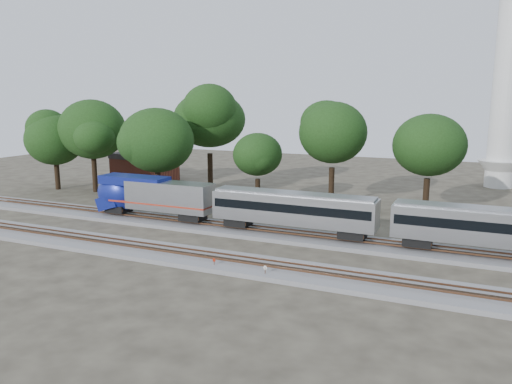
# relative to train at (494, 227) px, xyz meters

# --- Properties ---
(ground) EXTENTS (160.00, 160.00, 0.00)m
(ground) POSITION_rel_train_xyz_m (-25.37, -6.00, -3.13)
(ground) COLOR #383328
(ground) RESTS_ON ground
(track_far) EXTENTS (160.00, 5.00, 0.73)m
(track_far) POSITION_rel_train_xyz_m (-25.37, 0.00, -2.92)
(track_far) COLOR slate
(track_far) RESTS_ON ground
(track_near) EXTENTS (160.00, 5.00, 0.73)m
(track_near) POSITION_rel_train_xyz_m (-25.37, -10.00, -2.92)
(track_near) COLOR slate
(track_near) RESTS_ON ground
(train) EXTENTS (87.58, 3.02, 4.45)m
(train) POSITION_rel_train_xyz_m (0.00, 0.00, 0.00)
(train) COLOR #B0B3B7
(train) RESTS_ON ground
(switch_stand_red) EXTENTS (0.30, 0.08, 0.94)m
(switch_stand_red) POSITION_rel_train_xyz_m (-21.15, -11.49, -2.52)
(switch_stand_red) COLOR #512D19
(switch_stand_red) RESTS_ON ground
(switch_stand_white) EXTENTS (0.33, 0.10, 1.04)m
(switch_stand_white) POSITION_rel_train_xyz_m (-16.46, -11.76, -2.46)
(switch_stand_white) COLOR #512D19
(switch_stand_white) RESTS_ON ground
(switch_lever) EXTENTS (0.55, 0.40, 0.30)m
(switch_lever) POSITION_rel_train_xyz_m (-16.99, -11.55, -2.98)
(switch_lever) COLOR #512D19
(switch_lever) RESTS_ON ground
(brick_building) EXTENTS (11.02, 8.62, 4.79)m
(brick_building) POSITION_rel_train_xyz_m (-53.52, 23.49, -0.71)
(brick_building) COLOR brown
(brick_building) RESTS_ON ground
(tree_0) EXTENTS (7.84, 7.84, 11.05)m
(tree_0) POSITION_rel_train_xyz_m (-61.16, 11.45, 4.56)
(tree_0) COLOR black
(tree_0) RESTS_ON ground
(tree_1) EXTENTS (9.57, 9.57, 13.50)m
(tree_1) POSITION_rel_train_xyz_m (-54.33, 12.14, 6.28)
(tree_1) COLOR black
(tree_1) RESTS_ON ground
(tree_2) EXTENTS (8.65, 8.65, 12.19)m
(tree_2) POSITION_rel_train_xyz_m (-40.62, 8.80, 5.37)
(tree_2) COLOR black
(tree_2) RESTS_ON ground
(tree_3) EXTENTS (11.05, 11.05, 15.58)m
(tree_3) POSITION_rel_train_xyz_m (-38.22, 18.96, 7.74)
(tree_3) COLOR black
(tree_3) RESTS_ON ground
(tree_4) EXTENTS (7.00, 7.00, 9.87)m
(tree_4) POSITION_rel_train_xyz_m (-27.48, 12.13, 3.74)
(tree_4) COLOR black
(tree_4) RESTS_ON ground
(tree_5) EXTENTS (9.84, 9.84, 13.87)m
(tree_5) POSITION_rel_train_xyz_m (-18.67, 15.80, 6.54)
(tree_5) COLOR black
(tree_5) RESTS_ON ground
(tree_6) EXTENTS (8.73, 8.73, 12.31)m
(tree_6) POSITION_rel_train_xyz_m (-6.94, 15.18, 5.45)
(tree_6) COLOR black
(tree_6) RESTS_ON ground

